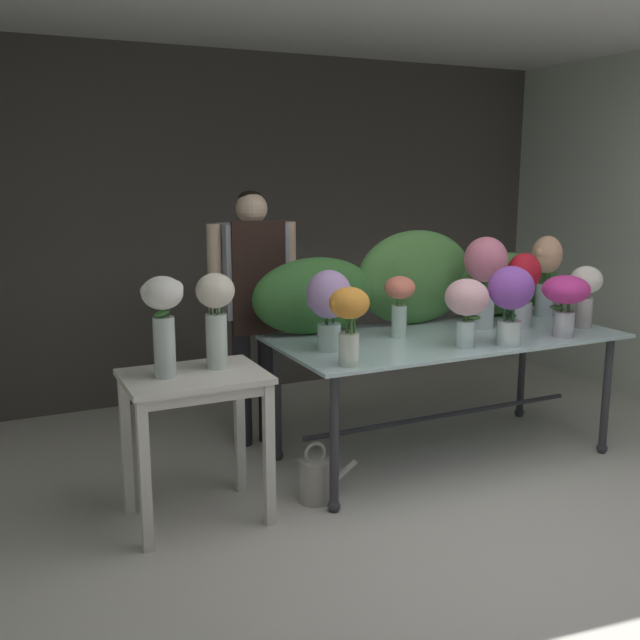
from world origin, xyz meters
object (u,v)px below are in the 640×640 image
object	(u,v)px
vase_lilac_carnations	(329,302)
vase_blush_hydrangea	(467,303)
vase_sunset_stock	(349,316)
vase_ivory_lilies	(586,289)
side_table_white	(194,396)
florist	(253,291)
display_table_glass	(445,351)
vase_rosy_freesia	(485,271)
vase_peach_tulips	(546,269)
vase_crimson_anemones	(524,283)
vase_coral_snapdragons	(399,299)
vase_magenta_ranunculus	(565,296)
watering_can	(316,479)
vase_violet_peonies	(511,297)
vase_cream_lisianthus_tall	(216,313)
vase_white_roses_tall	(163,316)

from	to	relation	value
vase_lilac_carnations	vase_blush_hydrangea	world-z (taller)	vase_lilac_carnations
vase_sunset_stock	vase_ivory_lilies	bearing A→B (deg)	5.66
side_table_white	florist	world-z (taller)	florist
display_table_glass	vase_rosy_freesia	xyz separation A→B (m)	(0.33, 0.06, 0.48)
vase_peach_tulips	vase_ivory_lilies	bearing A→B (deg)	-96.06
vase_crimson_anemones	vase_sunset_stock	size ratio (longest dim) A/B	1.16
vase_rosy_freesia	vase_coral_snapdragons	world-z (taller)	vase_rosy_freesia
vase_peach_tulips	vase_magenta_ranunculus	bearing A→B (deg)	-122.26
vase_ivory_lilies	vase_sunset_stock	xyz separation A→B (m)	(-1.80, -0.18, 0.01)
watering_can	vase_blush_hydrangea	bearing A→B (deg)	-4.53
vase_violet_peonies	vase_sunset_stock	bearing A→B (deg)	-179.96
vase_blush_hydrangea	vase_violet_peonies	bearing A→B (deg)	-14.62
vase_lilac_carnations	vase_rosy_freesia	distance (m)	1.17
vase_peach_tulips	vase_cream_lisianthus_tall	world-z (taller)	vase_peach_tulips
display_table_glass	vase_peach_tulips	world-z (taller)	vase_peach_tulips
vase_magenta_ranunculus	vase_blush_hydrangea	bearing A→B (deg)	177.76
vase_blush_hydrangea	vase_magenta_ranunculus	world-z (taller)	vase_blush_hydrangea
vase_violet_peonies	vase_coral_snapdragons	size ratio (longest dim) A/B	1.23
vase_cream_lisianthus_tall	vase_rosy_freesia	bearing A→B (deg)	5.32
side_table_white	vase_coral_snapdragons	bearing A→B (deg)	9.74
florist	vase_magenta_ranunculus	distance (m)	1.93
display_table_glass	vase_peach_tulips	distance (m)	1.08
display_table_glass	vase_rosy_freesia	size ratio (longest dim) A/B	3.63
vase_peach_tulips	watering_can	distance (m)	2.25
vase_cream_lisianthus_tall	watering_can	xyz separation A→B (m)	(0.50, -0.14, -0.95)
side_table_white	vase_lilac_carnations	size ratio (longest dim) A/B	1.72
vase_coral_snapdragons	vase_lilac_carnations	bearing A→B (deg)	-167.55
vase_coral_snapdragons	vase_white_roses_tall	xyz separation A→B (m)	(-1.48, -0.23, 0.06)
florist	vase_cream_lisianthus_tall	size ratio (longest dim) A/B	3.36
vase_peach_tulips	vase_sunset_stock	bearing A→B (deg)	-162.22
side_table_white	vase_coral_snapdragons	xyz separation A→B (m)	(1.34, 0.23, 0.36)
vase_ivory_lilies	vase_coral_snapdragons	bearing A→B (deg)	167.33
vase_crimson_anemones	vase_white_roses_tall	distance (m)	2.37
florist	vase_coral_snapdragons	size ratio (longest dim) A/B	4.44
vase_coral_snapdragons	vase_peach_tulips	xyz separation A→B (m)	(1.26, 0.14, 0.09)
vase_coral_snapdragons	vase_white_roses_tall	distance (m)	1.50
vase_cream_lisianthus_tall	display_table_glass	bearing A→B (deg)	4.04
florist	vase_white_roses_tall	size ratio (longest dim) A/B	3.31
vase_rosy_freesia	vase_blush_hydrangea	xyz separation A→B (m)	(-0.42, -0.38, -0.12)
display_table_glass	vase_sunset_stock	distance (m)	1.02
vase_coral_snapdragons	side_table_white	bearing A→B (deg)	-170.26
vase_coral_snapdragons	vase_sunset_stock	distance (m)	0.74
watering_can	vase_coral_snapdragons	bearing A→B (deg)	23.96
vase_crimson_anemones	vase_peach_tulips	distance (m)	0.44
display_table_glass	vase_crimson_anemones	bearing A→B (deg)	-0.34
vase_violet_peonies	vase_cream_lisianthus_tall	world-z (taller)	vase_cream_lisianthus_tall
vase_violet_peonies	vase_sunset_stock	size ratio (longest dim) A/B	1.12
vase_blush_hydrangea	vase_coral_snapdragons	distance (m)	0.44
display_table_glass	vase_rosy_freesia	world-z (taller)	vase_rosy_freesia
vase_crimson_anemones	vase_ivory_lilies	xyz separation A→B (m)	(0.33, -0.20, -0.04)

